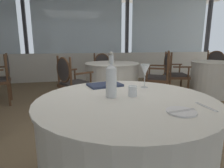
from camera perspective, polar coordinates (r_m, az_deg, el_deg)
name	(u,v)px	position (r m, az deg, el deg)	size (l,w,h in m)	color
ground_plane	(102,136)	(2.41, -3.23, -15.77)	(13.10, 13.10, 0.00)	#756047
window_wall_far	(80,44)	(5.89, -9.96, 12.14)	(9.67, 0.14, 2.85)	silver
foreground_table	(125,145)	(1.50, 4.12, -18.21)	(1.29, 1.29, 0.75)	silver
side_plate	(181,112)	(1.14, 20.54, -7.98)	(0.17, 0.17, 0.01)	white
butter_knife	(181,111)	(1.14, 20.56, -7.73)	(0.18, 0.02, 0.00)	silver
dinner_fork	(206,107)	(1.30, 26.98, -6.24)	(0.18, 0.02, 0.00)	silver
water_bottle	(111,79)	(1.35, -0.24, 1.43)	(0.08, 0.08, 0.33)	white
wine_glass	(145,70)	(1.67, 10.11, 4.14)	(0.09, 0.09, 0.21)	white
water_tumbler	(133,91)	(1.40, 6.36, -2.17)	(0.06, 0.06, 0.08)	white
menu_book	(105,85)	(1.73, -2.21, -0.26)	(0.30, 0.20, 0.02)	#2D3856
dining_chair_0_0	(1,75)	(4.06, -30.99, 2.38)	(0.55, 0.60, 0.95)	brown
background_table_1	(112,81)	(3.89, 0.01, 1.01)	(1.12, 1.12, 0.75)	silver
dining_chair_1_0	(71,79)	(3.26, -12.63, 1.46)	(0.63, 0.65, 0.93)	brown
dining_chair_1_1	(161,73)	(3.70, 14.98, 3.33)	(0.63, 0.65, 1.00)	brown
dining_chair_1_2	(103,68)	(4.81, -2.80, 5.04)	(0.54, 0.47, 0.90)	brown
background_table_2	(214,78)	(4.73, 28.77, 1.50)	(1.01, 1.01, 0.75)	silver
dining_chair_2_0	(172,71)	(4.31, 18.10, 3.92)	(0.55, 0.60, 0.96)	brown
dining_chair_2_2	(215,66)	(5.63, 29.12, 4.94)	(0.66, 0.66, 0.96)	brown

